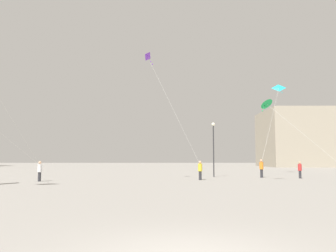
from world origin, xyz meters
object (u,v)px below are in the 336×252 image
Objects in this scene: person_in_red at (300,169)px; kite_violet_delta at (149,61)px; person_in_white at (40,170)px; kite_emerald_diamond at (267,104)px; building_centre_hall at (312,139)px; lamppost_east at (213,141)px; kite_cyan_delta at (279,89)px; person_in_yellow at (200,169)px; person_in_orange at (261,168)px.

kite_violet_delta is at bearing -104.99° from person_in_red.
person_in_white is 0.29× the size of kite_emerald_diamond.
building_centre_hall is at bearing 9.46° from person_in_white.
lamppost_east is (15.15, 6.52, 2.74)m from person_in_white.
kite_violet_delta is at bearing -35.91° from person_in_white.
person_in_white is 0.30× the size of lamppost_east.
kite_violet_delta is (8.82, 0.52, 9.29)m from person_in_white.
kite_cyan_delta is 1.66× the size of kite_emerald_diamond.
kite_emerald_diamond is at bearing -112.98° from kite_cyan_delta.
lamppost_east is at bearing -145.11° from kite_cyan_delta.
person_in_yellow is 1.01× the size of person_in_white.
person_in_white is at bearing -29.51° from person_in_yellow.
kite_emerald_diamond is at bearing -71.88° from person_in_red.
kite_emerald_diamond is at bearing -65.94° from lamppost_east.
person_in_yellow is at bearing 174.20° from person_in_orange.
kite_emerald_diamond is at bearing -7.77° from kite_violet_delta.
person_in_orange reaches higher than person_in_yellow.
person_in_yellow is at bearing 14.08° from kite_violet_delta.
kite_violet_delta is (-10.80, -4.77, 9.22)m from person_in_orange.
person_in_red is 53.27m from building_centre_hall.
person_in_red is 0.16× the size of kite_cyan_delta.
kite_violet_delta is at bearing -136.55° from lamppost_east.
kite_violet_delta is at bearing -141.33° from kite_cyan_delta.
lamppost_east is at bearing 129.09° from person_in_orange.
lamppost_east is (-30.22, -45.26, -2.91)m from building_centre_hall.
building_centre_hall is (25.75, 46.48, 5.58)m from person_in_orange.
person_in_red is 17.14m from kite_violet_delta.
person_in_yellow is 0.94× the size of person_in_orange.
lamppost_east is (-9.03, -6.29, -6.62)m from kite_cyan_delta.
person_in_white is 12.82m from kite_violet_delta.
kite_cyan_delta is at bearing 67.02° from kite_emerald_diamond.
kite_emerald_diamond is at bearing -117.15° from building_centre_hall.
kite_cyan_delta is at bearing 142.97° from person_in_red.
person_in_yellow is 18.24m from kite_cyan_delta.
kite_violet_delta reaches higher than lamppost_east.
building_centre_hall is (22.56, 47.92, 5.69)m from person_in_red.
lamppost_east is (-7.66, 2.66, 2.78)m from person_in_red.
kite_violet_delta is 0.42× the size of building_centre_hall.
person_in_orange is 0.32× the size of lamppost_east.
person_in_yellow is 10.33m from kite_violet_delta.
person_in_orange is 0.31× the size of kite_emerald_diamond.
person_in_red is (22.81, 3.86, -0.04)m from person_in_white.
person_in_orange is (6.41, 3.67, 0.06)m from person_in_yellow.
building_centre_hall reaches higher than kite_emerald_diamond.
kite_emerald_diamond reaches higher than person_in_red.
person_in_orange is at bearing 173.24° from person_in_yellow.
person_in_red is at bearing -115.21° from building_centre_hall.
lamppost_east is at bearing -137.55° from person_in_red.
person_in_orange is 0.18× the size of kite_cyan_delta.
kite_emerald_diamond is (-1.21, -6.08, 5.29)m from person_in_orange.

